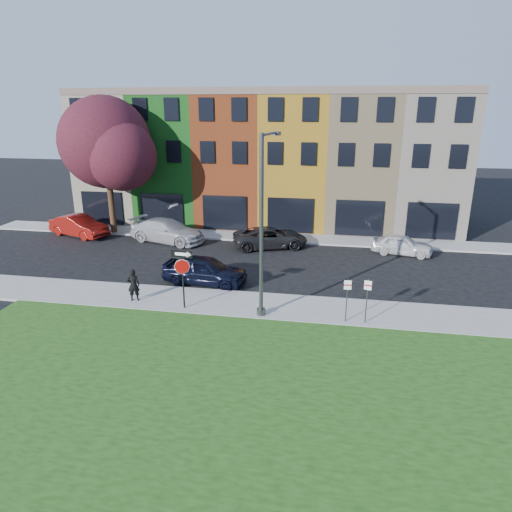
% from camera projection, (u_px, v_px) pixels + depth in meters
% --- Properties ---
extents(ground, '(120.00, 120.00, 0.00)m').
position_uv_depth(ground, '(250.00, 336.00, 19.20)').
color(ground, black).
rests_on(ground, ground).
extents(sidewalk_near, '(40.00, 3.00, 0.12)m').
position_uv_depth(sidewalk_near, '(303.00, 309.00, 21.66)').
color(sidewalk_near, gray).
rests_on(sidewalk_near, ground).
extents(sidewalk_far, '(40.00, 2.40, 0.12)m').
position_uv_depth(sidewalk_far, '(248.00, 236.00, 33.70)').
color(sidewalk_far, gray).
rests_on(sidewalk_far, ground).
extents(grass_park, '(40.00, 16.00, 0.10)m').
position_uv_depth(grass_park, '(501.00, 465.00, 12.26)').
color(grass_park, '#1D4012').
rests_on(grass_park, ground).
extents(rowhouse_block, '(30.00, 10.12, 10.00)m').
position_uv_depth(rowhouse_block, '(267.00, 160.00, 37.86)').
color(rowhouse_block, beige).
rests_on(rowhouse_block, ground).
extents(stop_sign, '(1.05, 0.15, 2.86)m').
position_uv_depth(stop_sign, '(182.00, 267.00, 20.99)').
color(stop_sign, black).
rests_on(stop_sign, sidewalk_near).
extents(man, '(0.78, 0.68, 1.62)m').
position_uv_depth(man, '(134.00, 285.00, 22.21)').
color(man, black).
rests_on(man, sidewalk_near).
extents(sedan_near, '(2.79, 4.95, 1.55)m').
position_uv_depth(sedan_near, '(205.00, 270.00, 24.65)').
color(sedan_near, black).
rests_on(sedan_near, ground).
extents(parked_car_red, '(4.60, 5.76, 1.56)m').
position_uv_depth(parked_car_red, '(79.00, 226.00, 33.73)').
color(parked_car_red, maroon).
rests_on(parked_car_red, ground).
extents(parked_car_silver, '(5.03, 6.67, 1.61)m').
position_uv_depth(parked_car_silver, '(167.00, 231.00, 32.33)').
color(parked_car_silver, '#B0B0B5').
rests_on(parked_car_silver, ground).
extents(parked_car_dark, '(5.47, 6.51, 1.41)m').
position_uv_depth(parked_car_dark, '(270.00, 237.00, 31.04)').
color(parked_car_dark, black).
rests_on(parked_car_dark, ground).
extents(parked_car_white, '(3.06, 4.43, 1.30)m').
position_uv_depth(parked_car_white, '(402.00, 245.00, 29.61)').
color(parked_car_white, silver).
rests_on(parked_car_white, ground).
extents(street_lamp, '(0.71, 2.56, 8.08)m').
position_uv_depth(street_lamp, '(263.00, 228.00, 19.82)').
color(street_lamp, '#424447').
rests_on(street_lamp, sidewalk_near).
extents(parking_sign_a, '(0.32, 0.11, 2.07)m').
position_uv_depth(parking_sign_a, '(367.00, 295.00, 19.73)').
color(parking_sign_a, '#424447').
rests_on(parking_sign_a, sidewalk_near).
extents(parking_sign_b, '(0.32, 0.09, 2.02)m').
position_uv_depth(parking_sign_b, '(347.00, 295.00, 19.88)').
color(parking_sign_b, '#424447').
rests_on(parking_sign_b, sidewalk_near).
extents(tree_purple, '(7.79, 6.82, 9.88)m').
position_uv_depth(tree_purple, '(108.00, 145.00, 32.61)').
color(tree_purple, black).
rests_on(tree_purple, sidewalk_far).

